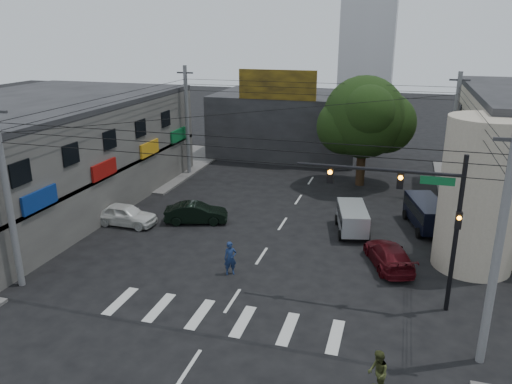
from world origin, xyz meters
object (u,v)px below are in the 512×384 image
at_px(pedestrian_olive, 378,373).
at_px(street_tree, 364,117).
at_px(dark_sedan, 196,213).
at_px(silver_minivan, 352,220).
at_px(traffic_gantry, 418,206).
at_px(traffic_officer, 230,258).
at_px(navy_van, 426,215).
at_px(white_compact, 125,215).
at_px(utility_pole_far_left, 187,121).
at_px(utility_pole_far_right, 453,136).
at_px(utility_pole_near_left, 8,197).
at_px(utility_pole_near_right, 498,251).
at_px(maroon_sedan, 389,255).

bearing_deg(pedestrian_olive, street_tree, 173.60).
relative_size(dark_sedan, silver_minivan, 1.05).
height_order(traffic_gantry, traffic_officer, traffic_gantry).
bearing_deg(traffic_gantry, navy_van, 84.08).
distance_m(white_compact, pedestrian_olive, 20.04).
bearing_deg(silver_minivan, navy_van, -77.66).
bearing_deg(utility_pole_far_left, traffic_gantry, -42.86).
relative_size(street_tree, utility_pole_far_right, 0.95).
bearing_deg(traffic_officer, utility_pole_near_left, 173.01).
xyz_separation_m(white_compact, silver_minivan, (14.11, 2.82, 0.13)).
height_order(street_tree, silver_minivan, street_tree).
relative_size(traffic_gantry, utility_pole_near_right, 0.78).
xyz_separation_m(street_tree, utility_pole_far_left, (-14.50, -1.00, -0.87)).
bearing_deg(traffic_gantry, street_tree, 101.99).
bearing_deg(silver_minivan, dark_sedan, 84.62).
relative_size(utility_pole_near_right, utility_pole_far_right, 1.00).
bearing_deg(dark_sedan, maroon_sedan, -120.61).
xyz_separation_m(street_tree, utility_pole_far_right, (6.50, -1.00, -0.87)).
relative_size(silver_minivan, pedestrian_olive, 2.46).
relative_size(maroon_sedan, traffic_officer, 2.68).
bearing_deg(utility_pole_far_right, traffic_officer, -124.80).
distance_m(utility_pole_far_left, silver_minivan, 17.94).
relative_size(utility_pole_near_right, maroon_sedan, 1.93).
height_order(street_tree, utility_pole_far_right, utility_pole_far_right).
xyz_separation_m(traffic_gantry, utility_pole_far_left, (-18.32, 17.00, -0.23)).
bearing_deg(utility_pole_near_right, dark_sedan, 147.60).
bearing_deg(traffic_officer, utility_pole_far_left, 90.25).
height_order(utility_pole_near_right, traffic_officer, utility_pole_near_right).
height_order(utility_pole_far_right, dark_sedan, utility_pole_far_right).
bearing_deg(utility_pole_far_right, silver_minivan, -123.41).
height_order(traffic_gantry, white_compact, traffic_gantry).
xyz_separation_m(utility_pole_near_left, utility_pole_far_left, (0.00, 20.50, 0.00)).
xyz_separation_m(street_tree, dark_sedan, (-9.45, -11.38, -4.81)).
height_order(utility_pole_near_left, navy_van, utility_pole_near_left).
height_order(utility_pole_near_right, navy_van, utility_pole_near_right).
bearing_deg(traffic_gantry, utility_pole_near_left, -169.20).
height_order(utility_pole_far_right, silver_minivan, utility_pole_far_right).
distance_m(street_tree, traffic_officer, 18.75).
relative_size(utility_pole_far_right, maroon_sedan, 1.93).
bearing_deg(utility_pole_near_right, maroon_sedan, 117.07).
bearing_deg(white_compact, traffic_gantry, -105.34).
distance_m(utility_pole_far_right, navy_van, 8.23).
distance_m(utility_pole_near_left, utility_pole_near_right, 21.00).
height_order(dark_sedan, navy_van, navy_van).
bearing_deg(silver_minivan, street_tree, -9.76).
height_order(utility_pole_near_left, white_compact, utility_pole_near_left).
bearing_deg(navy_van, maroon_sedan, 146.38).
bearing_deg(utility_pole_far_right, utility_pole_far_left, 180.00).
bearing_deg(silver_minivan, traffic_gantry, -168.87).
xyz_separation_m(traffic_gantry, utility_pole_near_right, (2.68, -3.50, -0.23)).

